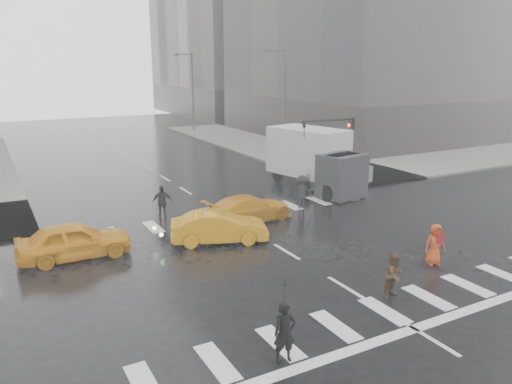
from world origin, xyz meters
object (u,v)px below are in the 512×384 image
traffic_signal_pole (340,138)px  pedestrian_orange (435,244)px  taxi_mid (219,227)px  box_truck (316,158)px  pedestrian_brown (394,275)px  taxi_front (74,240)px

traffic_signal_pole → pedestrian_orange: size_ratio=2.66×
pedestrian_orange → taxi_mid: 9.15m
traffic_signal_pole → pedestrian_orange: (-4.56, -12.01, -2.37)m
traffic_signal_pole → box_truck: (-1.51, 0.42, -1.20)m
traffic_signal_pole → pedestrian_brown: bearing=-121.0°
taxi_front → taxi_mid: 6.13m
traffic_signal_pole → taxi_front: size_ratio=0.99×
pedestrian_brown → taxi_mid: 8.38m
taxi_mid → pedestrian_brown: bearing=-139.0°
pedestrian_orange → box_truck: size_ratio=0.24×
traffic_signal_pole → taxi_front: 17.77m
traffic_signal_pole → pedestrian_brown: traffic_signal_pole is taller
pedestrian_orange → taxi_front: bearing=172.5°
taxi_front → box_truck: box_truck is taller
traffic_signal_pole → box_truck: traffic_signal_pole is taller
traffic_signal_pole → taxi_mid: bearing=-153.4°
pedestrian_brown → taxi_mid: size_ratio=0.37×
taxi_front → box_truck: size_ratio=0.63×
box_truck → taxi_mid: bearing=-160.5°
taxi_mid → taxi_front: bearing=99.1°
pedestrian_orange → pedestrian_brown: bearing=-134.8°
pedestrian_brown → box_truck: (6.51, 13.77, 1.23)m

